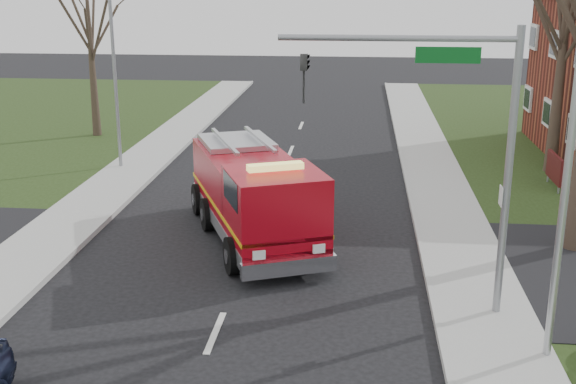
{
  "coord_description": "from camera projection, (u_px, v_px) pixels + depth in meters",
  "views": [
    {
      "loc": [
        3.12,
        -14.56,
        7.77
      ],
      "look_at": [
        1.2,
        4.67,
        2.0
      ],
      "focal_mm": 45.0,
      "sensor_mm": 36.0,
      "label": 1
    }
  ],
  "objects": [
    {
      "name": "utility_pole_far",
      "position": [
        116.0,
        86.0,
        29.4
      ],
      "size": [
        0.14,
        0.14,
        7.0
      ],
      "primitive_type": "cylinder",
      "color": "gray",
      "rests_on": "ground"
    },
    {
      "name": "sidewalk_right",
      "position": [
        494.0,
        343.0,
        15.79
      ],
      "size": [
        2.4,
        80.0,
        0.15
      ],
      "primitive_type": "cube",
      "color": "#A0A19B",
      "rests_on": "ground"
    },
    {
      "name": "fire_engine",
      "position": [
        255.0,
        198.0,
        21.87
      ],
      "size": [
        5.15,
        7.82,
        2.99
      ],
      "rotation": [
        0.0,
        0.0,
        0.39
      ],
      "color": "#9F0713",
      "rests_on": "ground"
    },
    {
      "name": "ground",
      "position": [
        215.0,
        333.0,
        16.4
      ],
      "size": [
        120.0,
        120.0,
        0.0
      ],
      "primitive_type": "plane",
      "color": "black",
      "rests_on": "ground"
    },
    {
      "name": "traffic_signal_mast",
      "position": [
        453.0,
        121.0,
        15.99
      ],
      "size": [
        5.29,
        0.18,
        6.8
      ],
      "color": "gray",
      "rests_on": "ground"
    },
    {
      "name": "bare_tree_left",
      "position": [
        89.0,
        25.0,
        34.83
      ],
      "size": [
        4.5,
        4.5,
        9.0
      ],
      "color": "#3A2D22",
      "rests_on": "ground"
    },
    {
      "name": "streetlight_pole",
      "position": [
        567.0,
        150.0,
        13.95
      ],
      "size": [
        1.48,
        0.16,
        8.4
      ],
      "color": "#B7BABF",
      "rests_on": "ground"
    },
    {
      "name": "health_center_sign",
      "position": [
        555.0,
        168.0,
        27.07
      ],
      "size": [
        0.12,
        2.0,
        1.4
      ],
      "color": "#461011",
      "rests_on": "ground"
    },
    {
      "name": "bare_tree_far",
      "position": [
        567.0,
        12.0,
        27.81
      ],
      "size": [
        5.25,
        5.25,
        10.5
      ],
      "color": "#3A2D22",
      "rests_on": "ground"
    }
  ]
}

